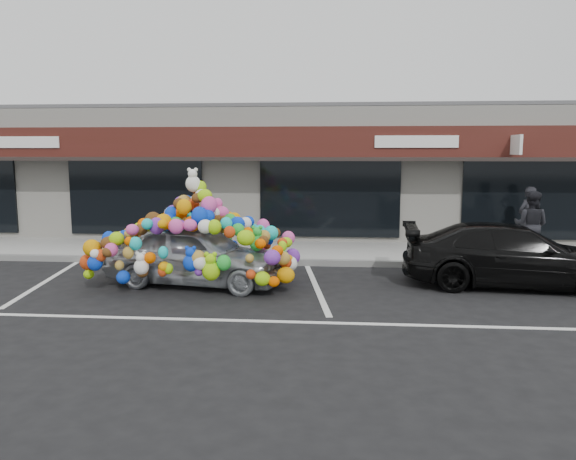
# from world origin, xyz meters

# --- Properties ---
(ground) EXTENTS (90.00, 90.00, 0.00)m
(ground) POSITION_xyz_m (0.00, 0.00, 0.00)
(ground) COLOR black
(ground) RESTS_ON ground
(shop_building) EXTENTS (24.00, 7.20, 4.31)m
(shop_building) POSITION_xyz_m (0.00, 8.44, 2.16)
(shop_building) COLOR white
(shop_building) RESTS_ON ground
(sidewalk) EXTENTS (26.00, 3.00, 0.15)m
(sidewalk) POSITION_xyz_m (0.00, 4.00, 0.07)
(sidewalk) COLOR #9B9B95
(sidewalk) RESTS_ON ground
(kerb) EXTENTS (26.00, 0.18, 0.16)m
(kerb) POSITION_xyz_m (0.00, 2.50, 0.07)
(kerb) COLOR slate
(kerb) RESTS_ON ground
(parking_stripe_left) EXTENTS (0.73, 4.37, 0.01)m
(parking_stripe_left) POSITION_xyz_m (-3.20, 0.20, 0.00)
(parking_stripe_left) COLOR silver
(parking_stripe_left) RESTS_ON ground
(parking_stripe_mid) EXTENTS (0.73, 4.37, 0.01)m
(parking_stripe_mid) POSITION_xyz_m (2.80, 0.20, 0.00)
(parking_stripe_mid) COLOR silver
(parking_stripe_mid) RESTS_ON ground
(lane_line) EXTENTS (14.00, 0.12, 0.01)m
(lane_line) POSITION_xyz_m (2.00, -2.30, 0.00)
(lane_line) COLOR silver
(lane_line) RESTS_ON ground
(toy_car) EXTENTS (2.85, 4.43, 2.43)m
(toy_car) POSITION_xyz_m (0.21, 0.22, 0.82)
(toy_car) COLOR #A0A6AA
(toy_car) RESTS_ON ground
(black_sedan) EXTENTS (2.23, 4.74, 1.34)m
(black_sedan) POSITION_xyz_m (6.96, 0.68, 0.67)
(black_sedan) COLOR black
(black_sedan) RESTS_ON ground
(pedestrian_a) EXTENTS (0.76, 0.71, 1.75)m
(pedestrian_a) POSITION_xyz_m (8.52, 4.64, 1.03)
(pedestrian_a) COLOR black
(pedestrian_a) RESTS_ON sidewalk
(pedestrian_b) EXTENTS (1.06, 1.00, 1.73)m
(pedestrian_b) POSITION_xyz_m (8.12, 3.10, 1.02)
(pedestrian_b) COLOR black
(pedestrian_b) RESTS_ON sidewalk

